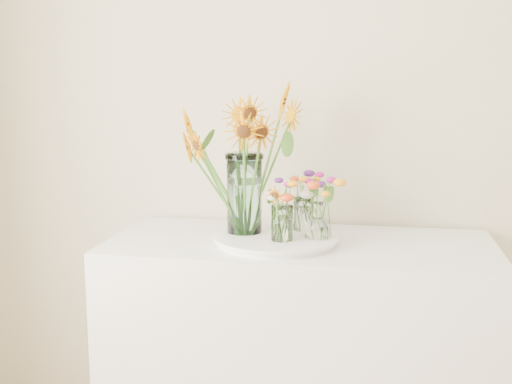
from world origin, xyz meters
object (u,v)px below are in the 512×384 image
Objects in this scene: tray at (276,240)px; small_vase_b at (318,221)px; small_vase_a at (282,223)px; counter at (298,357)px; small_vase_c at (303,214)px; mason_jar at (244,193)px.

small_vase_b is at bearing -4.29° from tray.
small_vase_b is at bearing 24.24° from small_vase_a.
counter is 0.55m from small_vase_a.
small_vase_a is at bearing -109.12° from small_vase_c.
small_vase_a is (0.15, -0.10, -0.08)m from mason_jar.
small_vase_c is (0.09, 0.10, 0.08)m from tray.
small_vase_c is (0.01, 0.05, 0.54)m from counter.
counter is at bearing 65.82° from small_vase_a.
small_vase_a is (-0.05, -0.11, 0.54)m from counter.
small_vase_c reaches higher than counter.
tray is 1.44× the size of mason_jar.
tray is at bearing -150.61° from counter.
small_vase_b is at bearing -60.09° from small_vase_c.
small_vase_a is 0.13m from small_vase_b.
counter is 0.47m from tray.
small_vase_b reaches higher than small_vase_c.
mason_jar is 0.20m from small_vase_a.
small_vase_c is at bearing 48.08° from tray.
tray is 0.20m from mason_jar.
tray is at bearing 115.78° from small_vase_a.
small_vase_a is 0.96× the size of small_vase_b.
mason_jar is 2.27× the size of small_vase_c.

